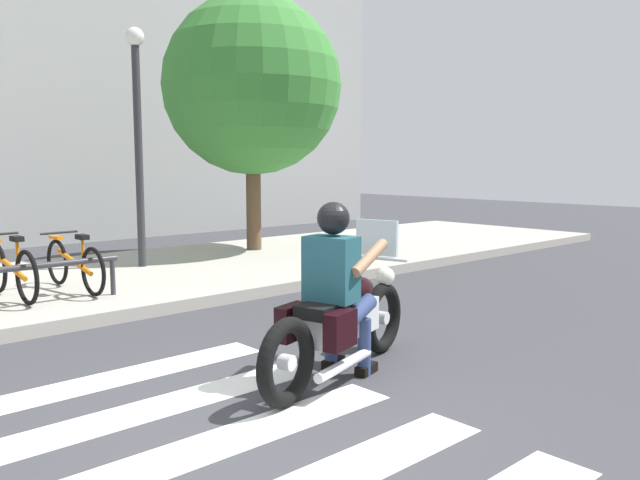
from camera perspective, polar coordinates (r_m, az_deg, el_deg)
The scene contains 10 objects.
ground_plane at distance 4.33m, azimuth -7.32°, elevation -17.04°, with size 48.00×48.00×0.00m, color #38383D.
crosswalk_stripe_2 at distance 4.25m, azimuth -9.17°, elevation -17.51°, with size 2.80×0.40×0.01m, color white.
crosswalk_stripe_3 at distance 4.89m, azimuth -14.46°, elevation -14.29°, with size 2.80×0.40×0.01m, color white.
crosswalk_stripe_4 at distance 5.57m, azimuth -18.38°, elevation -11.75°, with size 2.80×0.40×0.01m, color white.
motorcycle at distance 5.28m, azimuth 1.92°, elevation -7.22°, with size 2.16×0.90×1.25m.
rider at distance 5.14m, azimuth 1.48°, elevation -3.40°, with size 0.73×0.65×1.45m.
bicycle_2 at distance 8.35m, azimuth -25.87°, elevation -2.42°, with size 0.48×1.61×0.76m.
bicycle_3 at distance 8.59m, azimuth -21.09°, elevation -2.04°, with size 0.48×1.64×0.73m.
street_lamp at distance 10.22m, azimuth -15.96°, elevation 9.83°, with size 0.28×0.28×3.76m.
tree_near_rack at distance 11.91m, azimuth -6.08°, elevation 13.52°, with size 3.22×3.22×4.75m.
Camera 1 is at (-2.24, -3.26, 1.75)m, focal length 35.85 mm.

